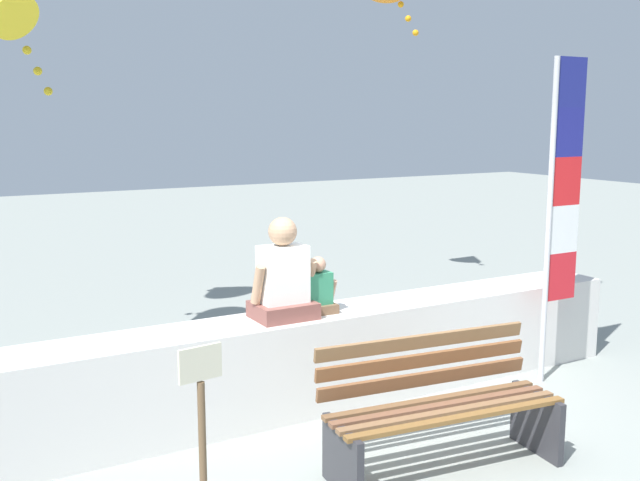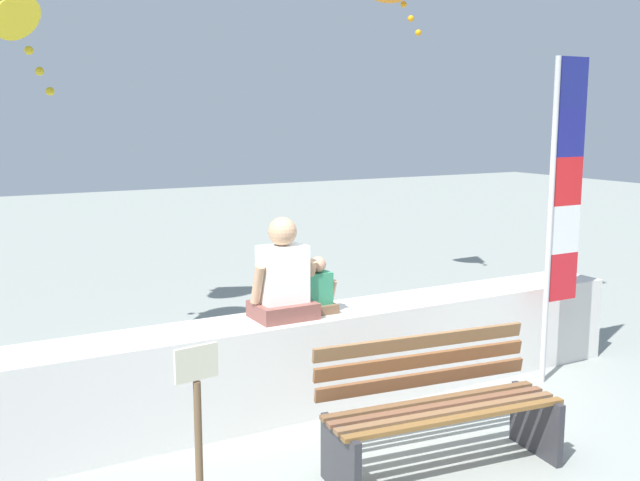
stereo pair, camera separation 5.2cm
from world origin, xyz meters
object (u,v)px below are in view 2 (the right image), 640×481
at_px(park_bench, 438,409).
at_px(person_adult, 283,279).
at_px(flag_banner, 561,198).
at_px(kite_yellow, 7,8).
at_px(person_child, 318,291).
at_px(sign_post, 198,440).

bearing_deg(park_bench, person_adult, 109.86).
height_order(flag_banner, kite_yellow, kite_yellow).
distance_m(park_bench, flag_banner, 2.51).
xyz_separation_m(park_bench, person_adult, (-0.50, 1.38, 0.70)).
xyz_separation_m(person_child, kite_yellow, (-1.98, 2.08, 2.35)).
bearing_deg(flag_banner, person_adult, 168.31).
distance_m(person_child, kite_yellow, 3.71).
distance_m(flag_banner, sign_post, 4.13).
bearing_deg(park_bench, sign_post, -169.13).
distance_m(park_bench, sign_post, 1.90).
xyz_separation_m(kite_yellow, sign_post, (0.32, -3.81, -2.59)).
height_order(person_child, kite_yellow, kite_yellow).
bearing_deg(person_child, kite_yellow, 133.65).
relative_size(park_bench, kite_yellow, 1.63).
bearing_deg(sign_post, person_adult, 52.23).
xyz_separation_m(person_adult, flag_banner, (2.49, -0.52, 0.57)).
relative_size(flag_banner, kite_yellow, 2.76).
bearing_deg(kite_yellow, sign_post, -85.15).
height_order(person_child, flag_banner, flag_banner).
height_order(park_bench, person_adult, person_adult).
height_order(flag_banner, sign_post, flag_banner).
bearing_deg(person_child, person_adult, -179.92).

